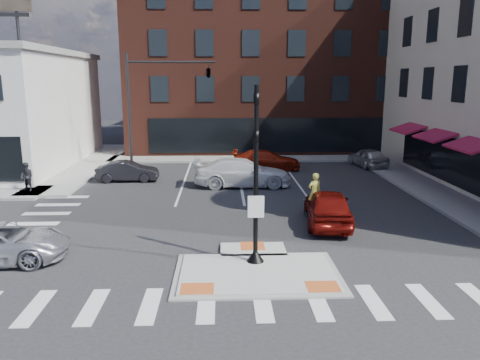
{
  "coord_description": "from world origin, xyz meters",
  "views": [
    {
      "loc": [
        -1.12,
        -14.75,
        6.28
      ],
      "look_at": [
        -0.35,
        4.99,
        2.0
      ],
      "focal_mm": 35.0,
      "sensor_mm": 36.0,
      "label": 1
    }
  ],
  "objects_px": {
    "red_sedan": "(328,207)",
    "bg_car_red": "(266,160)",
    "white_pickup": "(242,173)",
    "cyclist": "(314,205)",
    "bg_car_silver": "(368,157)",
    "bg_car_dark": "(128,171)",
    "pedestrian_a": "(27,177)"
  },
  "relations": [
    {
      "from": "bg_car_silver",
      "to": "bg_car_red",
      "type": "distance_m",
      "value": 7.54
    },
    {
      "from": "bg_car_dark",
      "to": "cyclist",
      "type": "height_order",
      "value": "cyclist"
    },
    {
      "from": "bg_car_red",
      "to": "pedestrian_a",
      "type": "height_order",
      "value": "pedestrian_a"
    },
    {
      "from": "white_pickup",
      "to": "bg_car_silver",
      "type": "distance_m",
      "value": 11.13
    },
    {
      "from": "bg_car_silver",
      "to": "bg_car_red",
      "type": "relative_size",
      "value": 0.85
    },
    {
      "from": "bg_car_dark",
      "to": "pedestrian_a",
      "type": "xyz_separation_m",
      "value": [
        -4.96,
        -3.05,
        0.32
      ]
    },
    {
      "from": "red_sedan",
      "to": "bg_car_red",
      "type": "height_order",
      "value": "red_sedan"
    },
    {
      "from": "red_sedan",
      "to": "pedestrian_a",
      "type": "height_order",
      "value": "pedestrian_a"
    },
    {
      "from": "white_pickup",
      "to": "pedestrian_a",
      "type": "bearing_deg",
      "value": 95.84
    },
    {
      "from": "red_sedan",
      "to": "cyclist",
      "type": "relative_size",
      "value": 2.12
    },
    {
      "from": "red_sedan",
      "to": "bg_car_dark",
      "type": "xyz_separation_m",
      "value": [
        -10.54,
        9.35,
        -0.17
      ]
    },
    {
      "from": "cyclist",
      "to": "bg_car_dark",
      "type": "bearing_deg",
      "value": -59.91
    },
    {
      "from": "bg_car_dark",
      "to": "bg_car_red",
      "type": "distance_m",
      "value": 9.69
    },
    {
      "from": "red_sedan",
      "to": "bg_car_red",
      "type": "xyz_separation_m",
      "value": [
        -1.5,
        12.83,
        -0.11
      ]
    },
    {
      "from": "bg_car_silver",
      "to": "cyclist",
      "type": "relative_size",
      "value": 1.84
    },
    {
      "from": "red_sedan",
      "to": "cyclist",
      "type": "distance_m",
      "value": 0.75
    },
    {
      "from": "bg_car_dark",
      "to": "cyclist",
      "type": "bearing_deg",
      "value": -132.66
    },
    {
      "from": "red_sedan",
      "to": "bg_car_dark",
      "type": "height_order",
      "value": "red_sedan"
    },
    {
      "from": "red_sedan",
      "to": "bg_car_silver",
      "type": "distance_m",
      "value": 14.86
    },
    {
      "from": "bg_car_red",
      "to": "cyclist",
      "type": "height_order",
      "value": "cyclist"
    },
    {
      "from": "red_sedan",
      "to": "pedestrian_a",
      "type": "relative_size",
      "value": 2.92
    },
    {
      "from": "bg_car_red",
      "to": "pedestrian_a",
      "type": "xyz_separation_m",
      "value": [
        -14.0,
        -6.54,
        0.26
      ]
    },
    {
      "from": "bg_car_dark",
      "to": "cyclist",
      "type": "distance_m",
      "value": 13.34
    },
    {
      "from": "red_sedan",
      "to": "white_pickup",
      "type": "distance_m",
      "value": 8.38
    },
    {
      "from": "white_pickup",
      "to": "cyclist",
      "type": "height_order",
      "value": "cyclist"
    },
    {
      "from": "cyclist",
      "to": "pedestrian_a",
      "type": "relative_size",
      "value": 1.38
    },
    {
      "from": "pedestrian_a",
      "to": "bg_car_dark",
      "type": "bearing_deg",
      "value": 57.12
    },
    {
      "from": "white_pickup",
      "to": "red_sedan",
      "type": "bearing_deg",
      "value": -156.54
    },
    {
      "from": "bg_car_silver",
      "to": "bg_car_dark",
      "type": "bearing_deg",
      "value": 5.38
    },
    {
      "from": "red_sedan",
      "to": "bg_car_red",
      "type": "bearing_deg",
      "value": -76.55
    },
    {
      "from": "red_sedan",
      "to": "bg_car_dark",
      "type": "relative_size",
      "value": 1.23
    },
    {
      "from": "red_sedan",
      "to": "pedestrian_a",
      "type": "distance_m",
      "value": 16.73
    }
  ]
}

